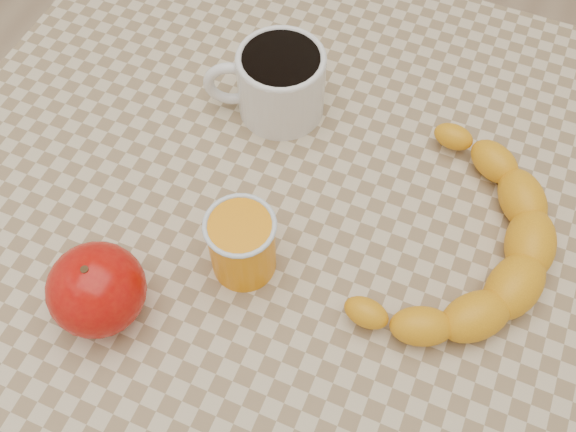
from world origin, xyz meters
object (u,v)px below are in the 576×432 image
at_px(table, 288,265).
at_px(banana, 456,240).
at_px(coffee_mug, 279,81).
at_px(orange_juice_glass, 242,244).
at_px(apple, 97,289).

bearing_deg(table, banana, 12.65).
height_order(table, banana, banana).
distance_m(coffee_mug, orange_juice_glass, 0.20).
bearing_deg(orange_juice_glass, coffee_mug, 103.60).
bearing_deg(orange_juice_glass, apple, -137.16).
bearing_deg(apple, coffee_mug, 79.69).
bearing_deg(apple, banana, 33.04).
xyz_separation_m(coffee_mug, banana, (0.23, -0.10, -0.02)).
bearing_deg(banana, table, -152.53).
bearing_deg(orange_juice_glass, banana, 26.56).
distance_m(coffee_mug, banana, 0.25).
xyz_separation_m(table, orange_juice_glass, (-0.02, -0.05, 0.13)).
relative_size(table, orange_juice_glass, 10.44).
xyz_separation_m(orange_juice_glass, apple, (-0.10, -0.09, 0.00)).
distance_m(table, orange_juice_glass, 0.14).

